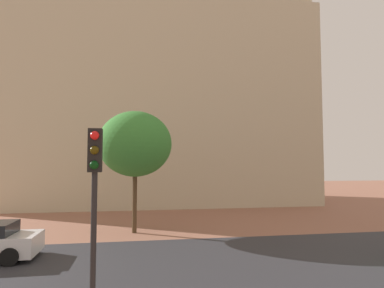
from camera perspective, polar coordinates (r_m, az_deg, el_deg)
The scene contains 5 objects.
ground_plane at distance 12.86m, azimuth -0.47°, elevation -19.80°, with size 120.00×120.00×0.00m, color #93604C.
street_asphalt_strip at distance 12.81m, azimuth -0.43°, elevation -19.85°, with size 120.00×8.06×0.00m, color #2D2D33.
landmark_building at distance 34.33m, azimuth -5.88°, elevation 9.26°, with size 28.18×13.18×35.55m.
traffic_light_pole at distance 7.14m, azimuth -16.44°, elevation -7.77°, with size 0.28×0.34×4.32m.
tree_curb_far at distance 18.19m, azimuth -9.72°, elevation -0.01°, with size 3.93×3.93×6.51m.
Camera 1 is at (-2.06, -2.19, 3.55)m, focal length 31.06 mm.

